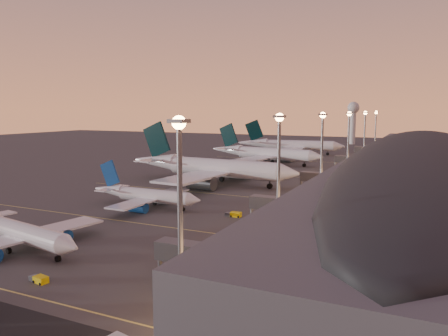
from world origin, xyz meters
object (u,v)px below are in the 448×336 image
(airliner_wide_near, at_px, (209,167))
(radar_tower, at_px, (353,116))
(airliner_wide_far, at_px, (290,145))
(airliner_narrow_south, at_px, (18,232))
(baggage_tug_b, at_px, (180,275))
(airliner_wide_mid, at_px, (264,154))
(baggage_tug_c, at_px, (234,214))
(baggage_tug_a, at_px, (39,279))
(airliner_narrow_north, at_px, (145,195))
(baggage_tug_d, at_px, (253,236))

(airliner_wide_near, relative_size, radar_tower, 2.13)
(airliner_wide_far, bearing_deg, radar_tower, 70.22)
(airliner_narrow_south, height_order, airliner_wide_near, airliner_wide_near)
(airliner_narrow_south, bearing_deg, baggage_tug_b, 10.33)
(airliner_wide_mid, xyz_separation_m, baggage_tug_c, (30.12, -104.54, -4.51))
(airliner_wide_near, bearing_deg, airliner_wide_mid, 95.73)
(baggage_tug_a, bearing_deg, baggage_tug_b, 38.39)
(airliner_narrow_north, bearing_deg, baggage_tug_a, -71.68)
(airliner_narrow_north, distance_m, airliner_wide_far, 156.05)
(baggage_tug_d, bearing_deg, airliner_wide_near, 138.03)
(airliner_wide_near, height_order, airliner_wide_mid, airliner_wide_near)
(airliner_narrow_south, distance_m, baggage_tug_a, 20.00)
(baggage_tug_c, height_order, baggage_tug_d, baggage_tug_c)
(airliner_narrow_south, relative_size, baggage_tug_d, 9.21)
(airliner_narrow_south, relative_size, airliner_narrow_north, 1.05)
(airliner_wide_near, relative_size, baggage_tug_a, 18.93)
(airliner_narrow_north, height_order, baggage_tug_c, airliner_narrow_north)
(radar_tower, xyz_separation_m, baggage_tug_d, (22.30, -265.18, -21.36))
(airliner_wide_mid, bearing_deg, baggage_tug_d, -61.61)
(airliner_wide_far, xyz_separation_m, baggage_tug_d, (43.69, -171.42, -4.77))
(airliner_wide_mid, xyz_separation_m, radar_tower, (19.04, 144.94, 16.81))
(airliner_wide_mid, relative_size, radar_tower, 1.89)
(airliner_wide_near, distance_m, airliner_wide_far, 113.41)
(baggage_tug_b, bearing_deg, airliner_wide_far, 77.31)
(airliner_narrow_north, distance_m, baggage_tug_b, 53.78)
(airliner_wide_far, relative_size, baggage_tug_b, 14.82)
(airliner_narrow_north, height_order, baggage_tug_d, airliner_narrow_north)
(baggage_tug_a, distance_m, baggage_tug_c, 52.20)
(radar_tower, bearing_deg, baggage_tug_d, -85.19)
(baggage_tug_a, bearing_deg, baggage_tug_d, 68.12)
(airliner_narrow_south, xyz_separation_m, baggage_tug_d, (38.48, 25.23, -2.87))
(airliner_narrow_south, xyz_separation_m, airliner_wide_mid, (-2.86, 145.47, 1.68))
(airliner_wide_near, height_order, baggage_tug_b, airliner_wide_near)
(airliner_wide_near, relative_size, baggage_tug_d, 17.40)
(radar_tower, bearing_deg, airliner_wide_far, -102.86)
(airliner_wide_near, distance_m, baggage_tug_c, 51.43)
(airliner_narrow_south, bearing_deg, airliner_wide_far, 101.39)
(airliner_wide_mid, relative_size, baggage_tug_c, 15.00)
(airliner_wide_mid, bearing_deg, baggage_tug_a, -73.33)
(baggage_tug_c, bearing_deg, airliner_narrow_north, 178.81)
(airliner_wide_far, distance_m, baggage_tug_b, 200.68)
(airliner_wide_far, distance_m, baggage_tug_d, 176.97)
(airliner_narrow_south, height_order, airliner_wide_mid, airliner_wide_mid)
(airliner_narrow_south, relative_size, baggage_tug_c, 8.95)
(baggage_tug_a, height_order, baggage_tug_c, baggage_tug_c)
(radar_tower, bearing_deg, baggage_tug_c, -87.46)
(airliner_wide_near, bearing_deg, radar_tower, 89.54)
(airliner_narrow_south, xyz_separation_m, baggage_tug_b, (35.95, 0.29, -2.83))
(radar_tower, bearing_deg, airliner_wide_near, -94.86)
(radar_tower, distance_m, baggage_tug_c, 250.64)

